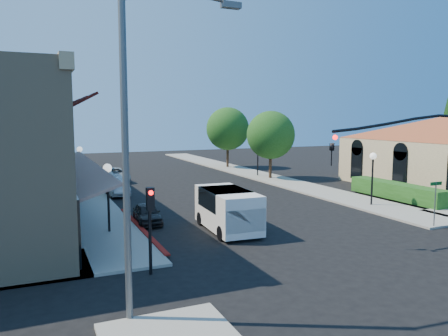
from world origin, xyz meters
name	(u,v)px	position (x,y,z in m)	size (l,w,h in m)	color
ground	(348,259)	(0.00, 0.00, 0.00)	(120.00, 120.00, 0.00)	black
sidewalk_left	(73,182)	(-8.75, 27.00, 0.06)	(3.50, 50.00, 0.12)	gray
sidewalk_right	(246,172)	(8.75, 27.00, 0.06)	(3.50, 50.00, 0.12)	gray
curb_red_strip	(141,230)	(-6.90, 8.00, 0.00)	(0.25, 10.00, 0.06)	maroon
hedge	(396,200)	(11.70, 9.00, 0.00)	(1.40, 8.00, 1.10)	#1D4D16
street_tree_a	(271,135)	(8.80, 22.00, 4.19)	(4.56, 4.56, 6.48)	#372016
street_tree_b	(228,129)	(8.80, 32.00, 4.54)	(4.94, 4.94, 7.02)	#372016
signal_mast_arm	(426,154)	(5.86, 1.50, 4.09)	(8.01, 0.39, 6.00)	black
secondary_signal	(150,214)	(-8.00, 1.41, 2.32)	(0.28, 0.42, 3.32)	black
cobra_streetlight	(138,139)	(-9.15, -2.00, 5.27)	(3.60, 0.25, 9.31)	#595B5E
street_name_sign	(435,197)	(7.50, 2.20, 1.70)	(0.80, 0.06, 2.50)	#595B5E
lamppost_left_near	(108,180)	(-8.50, 8.00, 2.74)	(0.44, 0.44, 3.57)	black
lamppost_left_far	(80,157)	(-8.50, 22.00, 2.74)	(0.44, 0.44, 3.57)	black
lamppost_right_near	(373,165)	(8.50, 8.00, 2.74)	(0.44, 0.44, 3.57)	black
lamppost_right_far	(258,149)	(8.50, 24.00, 2.74)	(0.44, 0.44, 3.57)	black
white_van	(228,207)	(-2.76, 6.09, 1.23)	(2.34, 4.92, 2.13)	white
parked_car_a	(147,213)	(-6.20, 9.42, 0.55)	(1.30, 3.24, 1.10)	black
parked_car_b	(117,187)	(-6.20, 19.00, 0.65)	(1.38, 3.97, 1.31)	#9FA2A4
parked_car_c	(106,178)	(-6.20, 24.24, 0.62)	(1.73, 4.25, 1.23)	silver
parked_car_d	(115,175)	(-5.18, 26.00, 0.64)	(2.13, 4.63, 1.29)	#B1B4B6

